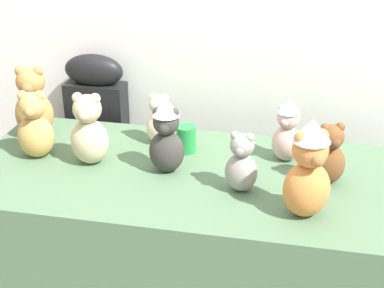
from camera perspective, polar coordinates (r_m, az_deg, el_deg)
The scene contains 13 objects.
wall_back at distance 2.58m, azimuth 2.95°, elevation 14.01°, with size 7.00×0.08×2.60m, color white.
display_table at distance 2.38m, azimuth 0.00°, elevation -11.21°, with size 1.71×0.77×0.79m, color #4C6B4C.
instrument_case at distance 2.87m, azimuth -9.07°, elevation -1.29°, with size 0.28×0.12×1.06m.
teddy_bear_sand at distance 2.21m, azimuth -10.20°, elevation 1.27°, with size 0.16×0.14×0.29m.
teddy_bear_ash at distance 2.01m, azimuth 4.92°, elevation -1.98°, with size 0.13×0.11×0.23m.
teddy_bear_chestnut at distance 2.11m, azimuth 13.49°, elevation -1.15°, with size 0.15×0.14×0.24m.
teddy_bear_cream at distance 2.36m, azimuth -3.27°, elevation 2.38°, with size 0.12×0.11×0.22m.
teddy_bear_honey at distance 2.31m, azimuth -15.34°, elevation 1.68°, with size 0.17×0.15×0.28m.
teddy_bear_blush at distance 2.23m, azimuth 9.44°, elevation 1.34°, with size 0.14×0.13×0.26m.
teddy_bear_charcoal at distance 2.12m, azimuth -2.56°, elevation 0.72°, with size 0.14×0.12×0.29m.
teddy_bear_caramel at distance 2.49m, azimuth -15.49°, elevation 3.84°, with size 0.18×0.16×0.31m.
teddy_bear_ginger at distance 1.87m, azimuth 11.49°, elevation -2.51°, with size 0.20×0.19×0.35m.
party_cup_green at distance 2.30m, azimuth -0.59°, elevation 0.51°, with size 0.08×0.08×0.11m, color #238C3D.
Camera 1 is at (0.38, -1.61, 1.83)m, focal length 53.72 mm.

